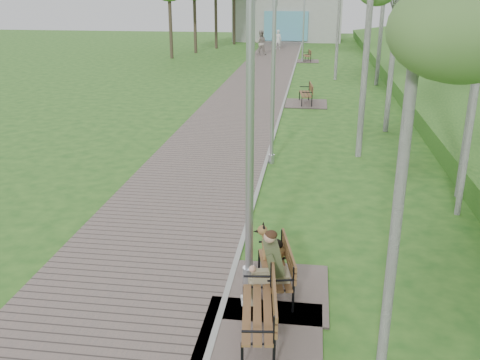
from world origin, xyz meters
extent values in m
cube|color=#6F605A|center=(-1.75, 21.50, 0.02)|extent=(3.50, 67.00, 0.04)
cube|color=#999993|center=(0.00, 21.50, 0.03)|extent=(0.10, 67.00, 0.05)
cube|color=#9E9E99|center=(-1.50, 51.00, 2.00)|extent=(10.00, 5.00, 4.00)
cube|color=#5099B4|center=(-1.50, 48.40, 1.50)|extent=(4.00, 0.20, 2.60)
cube|color=#6F605A|center=(0.84, 5.58, 0.02)|extent=(1.73, 1.92, 0.04)
cube|color=brown|center=(0.79, 5.58, 0.43)|extent=(0.71, 1.50, 0.04)
cube|color=brown|center=(1.01, 5.63, 0.69)|extent=(0.33, 1.42, 0.32)
cube|color=#6F605A|center=(0.69, 4.24, 0.02)|extent=(1.82, 2.02, 0.04)
cube|color=brown|center=(0.64, 4.24, 0.45)|extent=(0.62, 1.56, 0.04)
cube|color=brown|center=(0.88, 4.27, 0.73)|extent=(0.21, 1.51, 0.33)
cube|color=#6F605A|center=(0.99, 21.19, 0.02)|extent=(1.82, 2.02, 0.04)
cube|color=brown|center=(0.94, 21.19, 0.46)|extent=(0.61, 1.56, 0.04)
cube|color=brown|center=(1.18, 21.22, 0.73)|extent=(0.20, 1.51, 0.33)
cube|color=#6F605A|center=(0.75, 35.60, 0.02)|extent=(1.57, 1.75, 0.04)
cube|color=brown|center=(0.70, 35.60, 0.39)|extent=(0.57, 1.35, 0.03)
cube|color=brown|center=(0.91, 35.63, 0.63)|extent=(0.22, 1.30, 0.29)
cylinder|color=#A3A5AB|center=(0.33, 5.76, 0.17)|extent=(0.22, 0.22, 0.33)
cylinder|color=#A3A5AB|center=(0.33, 5.76, 2.77)|extent=(0.13, 0.13, 5.55)
cylinder|color=#A3A5AB|center=(0.16, 12.60, 0.13)|extent=(0.18, 0.18, 0.27)
cylinder|color=#A3A5AB|center=(0.16, 12.60, 2.23)|extent=(0.11, 0.11, 4.46)
cylinder|color=#A3A5AB|center=(0.16, 12.60, 4.50)|extent=(0.16, 0.16, 0.22)
cylinder|color=#A3A5AB|center=(0.41, 35.30, 0.13)|extent=(0.18, 0.18, 0.27)
cylinder|color=#A3A5AB|center=(0.41, 35.30, 2.21)|extent=(0.11, 0.11, 4.42)
imported|color=silver|center=(-1.79, 42.53, 0.80)|extent=(0.63, 0.46, 1.60)
imported|color=gray|center=(-2.83, 38.69, 0.91)|extent=(0.94, 0.76, 1.81)
cylinder|color=silver|center=(2.34, 3.68, 3.34)|extent=(0.16, 0.16, 6.67)
cylinder|color=silver|center=(3.91, 16.84, 3.52)|extent=(0.17, 0.17, 7.03)
camera|label=1|loc=(1.30, -2.32, 4.89)|focal=40.00mm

